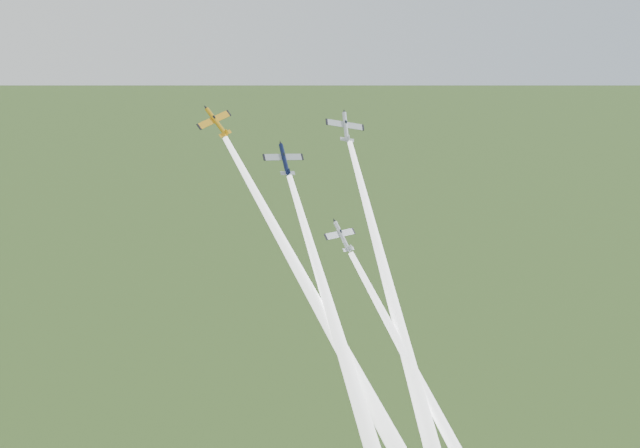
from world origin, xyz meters
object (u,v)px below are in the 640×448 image
(plane_silver_right, at_px, (346,127))
(plane_silver_low, at_px, (342,236))
(plane_navy, at_px, (284,159))
(plane_yellow, at_px, (216,122))

(plane_silver_right, distance_m, plane_silver_low, 22.54)
(plane_navy, bearing_deg, plane_yellow, 151.74)
(plane_silver_right, bearing_deg, plane_yellow, -174.30)
(plane_yellow, relative_size, plane_silver_right, 0.93)
(plane_navy, relative_size, plane_silver_right, 0.97)
(plane_navy, distance_m, plane_silver_right, 15.84)
(plane_yellow, xyz_separation_m, plane_silver_right, (24.49, -0.44, -2.81))
(plane_navy, bearing_deg, plane_silver_right, 20.38)
(plane_yellow, distance_m, plane_navy, 13.02)
(plane_silver_right, bearing_deg, plane_silver_low, -113.47)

